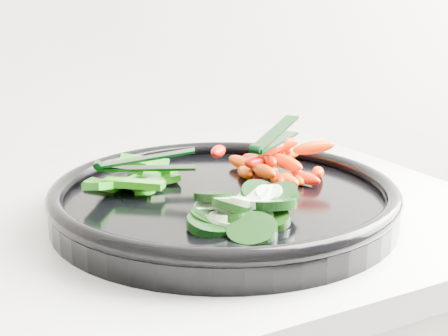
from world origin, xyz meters
name	(u,v)px	position (x,y,z in m)	size (l,w,h in m)	color
veggie_tray	(224,199)	(0.70, 1.62, 0.95)	(0.46, 0.46, 0.04)	black
cucumber_pile	(241,211)	(0.68, 1.54, 0.96)	(0.14, 0.14, 0.04)	black
carrot_pile	(275,162)	(0.78, 1.64, 0.97)	(0.15, 0.14, 0.05)	#FF6800
pepper_pile	(138,180)	(0.63, 1.69, 0.96)	(0.13, 0.12, 0.03)	#17710A
tong_carrot	(274,138)	(0.78, 1.64, 1.00)	(0.10, 0.08, 0.02)	black
tong_pepper	(143,163)	(0.63, 1.69, 0.98)	(0.11, 0.06, 0.02)	black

